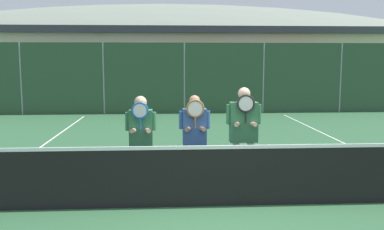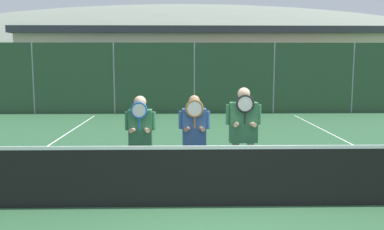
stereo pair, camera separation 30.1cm
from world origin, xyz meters
TOP-DOWN VIEW (x-y plane):
  - ground_plane at (0.00, 0.00)m, footprint 120.00×120.00m
  - hill_distant at (0.00, 55.73)m, footprint 97.96×54.42m
  - clubhouse_building at (0.96, 18.19)m, footprint 20.72×5.50m
  - fence_back at (0.00, 11.87)m, footprint 20.75×0.06m
  - tennis_net at (0.00, 0.00)m, footprint 11.20×0.09m
  - court_line_left_sideline at (-4.17, 3.00)m, footprint 0.05×16.00m
  - court_line_right_sideline at (4.17, 3.00)m, footprint 0.05×16.00m
  - player_leftmost at (-1.24, 0.77)m, footprint 0.54×0.34m
  - player_center_left at (-0.30, 0.89)m, footprint 0.55×0.34m
  - player_center_right at (0.56, 0.78)m, footprint 0.62×0.34m
  - car_far_left at (-7.05, 14.12)m, footprint 4.03×2.05m
  - car_left_of_center at (-1.77, 14.05)m, footprint 4.78×2.09m
  - car_center at (3.80, 14.18)m, footprint 4.59×2.09m

SIDE VIEW (x-z plane):
  - ground_plane at x=0.00m, z-range 0.00..0.00m
  - hill_distant at x=0.00m, z-range -9.52..9.52m
  - court_line_left_sideline at x=-4.17m, z-range 0.00..0.01m
  - court_line_right_sideline at x=4.17m, z-range 0.00..0.01m
  - tennis_net at x=0.00m, z-range -0.03..1.06m
  - car_left_of_center at x=-1.77m, z-range 0.03..1.73m
  - car_far_left at x=-7.05m, z-range 0.02..1.77m
  - car_center at x=3.80m, z-range 0.02..1.79m
  - player_center_left at x=-0.30m, z-range 0.15..1.86m
  - player_leftmost at x=-1.24m, z-range 0.16..1.87m
  - player_center_right at x=0.56m, z-range 0.18..2.03m
  - fence_back at x=0.00m, z-range 0.00..3.03m
  - clubhouse_building at x=0.96m, z-range 0.02..4.05m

